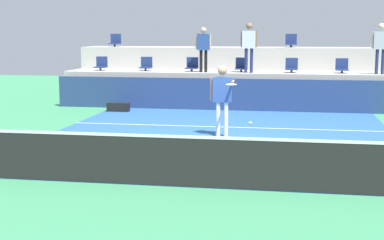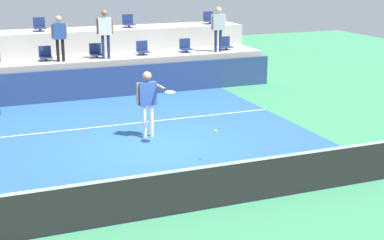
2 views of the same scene
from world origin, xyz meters
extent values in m
plane|color=#388456|center=(0.00, 0.00, 0.00)|extent=(40.00, 40.00, 0.00)
cube|color=#285693|center=(0.00, 1.00, 0.00)|extent=(9.00, 10.00, 0.01)
cube|color=white|center=(0.00, 2.40, 0.01)|extent=(9.00, 0.06, 0.00)
cube|color=black|center=(0.00, -4.00, 0.46)|extent=(10.40, 0.01, 0.87)
cube|color=white|center=(0.00, -4.00, 0.89)|extent=(10.40, 0.02, 0.05)
cube|color=navy|center=(0.00, 6.00, 0.55)|extent=(13.00, 0.16, 1.10)
cube|color=#ADAAA3|center=(0.00, 7.30, 0.62)|extent=(13.00, 1.80, 1.25)
cube|color=#ADAAA3|center=(0.00, 9.10, 1.05)|extent=(13.00, 1.80, 2.10)
cylinder|color=#2D2D33|center=(-1.83, 7.15, 1.30)|extent=(0.08, 0.08, 0.10)
cube|color=navy|center=(-1.83, 7.15, 1.37)|extent=(0.44, 0.40, 0.04)
cube|color=navy|center=(-1.83, 7.33, 1.58)|extent=(0.44, 0.04, 0.38)
cylinder|color=#2D2D33|center=(0.00, 7.15, 1.30)|extent=(0.08, 0.08, 0.10)
cube|color=navy|center=(0.00, 7.15, 1.37)|extent=(0.44, 0.40, 0.04)
cube|color=navy|center=(0.00, 7.33, 1.58)|extent=(0.44, 0.04, 0.38)
cylinder|color=#2D2D33|center=(1.80, 7.15, 1.30)|extent=(0.08, 0.08, 0.10)
cube|color=navy|center=(1.80, 7.15, 1.37)|extent=(0.44, 0.40, 0.04)
cube|color=navy|center=(1.80, 7.33, 1.58)|extent=(0.44, 0.04, 0.38)
cylinder|color=#2D2D33|center=(3.56, 7.15, 1.30)|extent=(0.08, 0.08, 0.10)
cube|color=navy|center=(3.56, 7.15, 1.37)|extent=(0.44, 0.40, 0.04)
cube|color=navy|center=(3.56, 7.33, 1.58)|extent=(0.44, 0.04, 0.38)
cylinder|color=#2D2D33|center=(5.28, 7.15, 1.30)|extent=(0.08, 0.08, 0.10)
cube|color=navy|center=(5.28, 7.15, 1.37)|extent=(0.44, 0.40, 0.04)
cube|color=navy|center=(5.28, 7.33, 1.58)|extent=(0.44, 0.04, 0.38)
cylinder|color=#2D2D33|center=(-1.75, 8.95, 2.15)|extent=(0.08, 0.08, 0.10)
cube|color=navy|center=(-1.75, 8.95, 2.22)|extent=(0.44, 0.40, 0.04)
cube|color=navy|center=(-1.75, 9.13, 2.43)|extent=(0.44, 0.04, 0.38)
cylinder|color=#2D2D33|center=(1.76, 8.95, 2.15)|extent=(0.08, 0.08, 0.10)
cube|color=navy|center=(1.76, 8.95, 2.22)|extent=(0.44, 0.40, 0.04)
cube|color=navy|center=(1.76, 9.13, 2.43)|extent=(0.44, 0.04, 0.38)
cylinder|color=#2D2D33|center=(5.33, 8.95, 2.15)|extent=(0.08, 0.08, 0.10)
cube|color=navy|center=(5.33, 8.95, 2.22)|extent=(0.44, 0.40, 0.04)
cube|color=navy|center=(5.33, 9.13, 2.43)|extent=(0.44, 0.04, 0.38)
cylinder|color=white|center=(-0.06, 0.98, 0.45)|extent=(0.12, 0.12, 0.90)
cylinder|color=white|center=(0.14, 1.00, 0.45)|extent=(0.12, 0.12, 0.90)
cube|color=#2D4C8C|center=(0.04, 0.99, 1.22)|extent=(0.50, 0.20, 0.64)
sphere|color=#A87A5B|center=(0.04, 0.99, 1.71)|extent=(0.26, 0.26, 0.24)
cylinder|color=#A87A5B|center=(-0.24, 0.98, 1.24)|extent=(0.07, 0.07, 0.60)
cylinder|color=#A87A5B|center=(0.33, 0.72, 1.44)|extent=(0.10, 0.57, 0.07)
cylinder|color=black|center=(0.35, 0.33, 1.44)|extent=(0.05, 0.26, 0.04)
ellipsoid|color=silver|center=(0.37, 0.05, 1.44)|extent=(0.28, 0.33, 0.03)
cylinder|color=black|center=(-1.43, 6.86, 1.65)|extent=(0.12, 0.12, 0.79)
cylinder|color=black|center=(-1.25, 6.84, 1.65)|extent=(0.12, 0.12, 0.79)
cube|color=#2D4C8C|center=(-1.34, 6.85, 2.32)|extent=(0.45, 0.24, 0.56)
sphere|color=tan|center=(-1.34, 6.85, 2.75)|extent=(0.24, 0.24, 0.21)
cylinder|color=tan|center=(-1.59, 6.88, 2.34)|extent=(0.08, 0.08, 0.53)
cylinder|color=tan|center=(-1.10, 6.82, 2.34)|extent=(0.08, 0.08, 0.53)
cylinder|color=navy|center=(0.19, 6.87, 1.68)|extent=(0.13, 0.13, 0.87)
cylinder|color=navy|center=(0.39, 6.83, 1.68)|extent=(0.13, 0.13, 0.87)
cube|color=white|center=(0.29, 6.85, 2.42)|extent=(0.49, 0.26, 0.61)
sphere|color=#846047|center=(0.29, 6.85, 2.89)|extent=(0.27, 0.27, 0.23)
cylinder|color=#846047|center=(0.03, 6.89, 2.44)|extent=(0.08, 0.08, 0.58)
cylinder|color=#846047|center=(0.56, 6.81, 2.44)|extent=(0.08, 0.08, 0.58)
cylinder|color=navy|center=(4.68, 6.86, 1.68)|extent=(0.12, 0.12, 0.85)
cylinder|color=navy|center=(4.87, 6.84, 1.68)|extent=(0.12, 0.12, 0.85)
cube|color=#B2B2B7|center=(4.78, 6.85, 2.41)|extent=(0.48, 0.22, 0.61)
sphere|color=beige|center=(4.78, 6.85, 2.87)|extent=(0.25, 0.25, 0.23)
cylinder|color=beige|center=(4.51, 6.87, 2.42)|extent=(0.08, 0.08, 0.57)
cylinder|color=beige|center=(5.04, 6.83, 2.42)|extent=(0.08, 0.08, 0.57)
sphere|color=#CCE033|center=(0.94, -1.55, 0.77)|extent=(0.07, 0.07, 0.07)
camera|label=1|loc=(1.72, -13.35, 2.66)|focal=52.77mm
camera|label=2|loc=(-4.34, -13.30, 4.68)|focal=52.70mm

